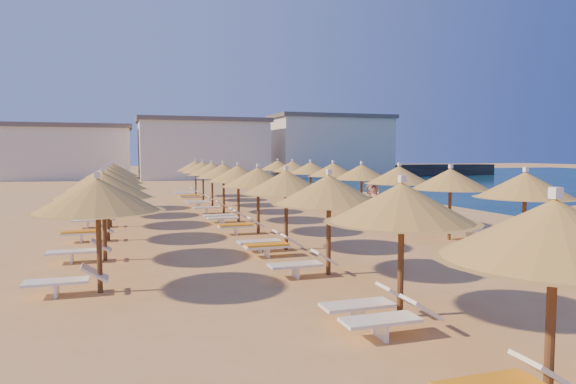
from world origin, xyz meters
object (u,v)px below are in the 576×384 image
object	(u,v)px
parasol_row_west	(247,176)
beachgoer_c	(372,191)
parasol_row_east	(379,174)
beachgoer_b	(373,194)
jetty	(395,170)
beachgoer_a	(401,202)

from	to	relation	value
parasol_row_west	beachgoer_c	size ratio (longest dim) A/B	21.09
beachgoer_c	parasol_row_west	bearing A→B (deg)	-97.88
parasol_row_east	beachgoer_b	distance (m)	4.19
jetty	beachgoer_c	size ratio (longest dim) A/B	17.96
parasol_row_west	beachgoer_a	xyz separation A→B (m)	(7.04, -0.50, -1.24)
parasol_row_west	beachgoer_b	size ratio (longest dim) A/B	19.41
beachgoer_a	beachgoer_b	bearing A→B (deg)	-171.40
beachgoer_b	beachgoer_c	bearing A→B (deg)	138.01
beachgoer_c	beachgoer_b	size ratio (longest dim) A/B	0.92
jetty	beachgoer_a	world-z (taller)	beachgoer_a
parasol_row_west	beachgoer_c	world-z (taller)	parasol_row_west
parasol_row_east	beachgoer_b	world-z (taller)	parasol_row_east
jetty	beachgoer_c	distance (m)	40.85
beachgoer_c	beachgoer_a	xyz separation A→B (m)	(-2.22, -7.18, 0.07)
beachgoer_c	beachgoer_b	xyz separation A→B (m)	(-1.48, -3.03, 0.07)
parasol_row_west	parasol_row_east	bearing A→B (deg)	0.00
parasol_row_west	beachgoer_b	world-z (taller)	parasol_row_west
parasol_row_east	beachgoer_c	bearing A→B (deg)	65.21
beachgoer_c	beachgoer_a	distance (m)	7.51
beachgoer_c	beachgoer_b	distance (m)	3.37
parasol_row_west	beachgoer_c	bearing A→B (deg)	35.82
jetty	beachgoer_b	size ratio (longest dim) A/B	16.52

